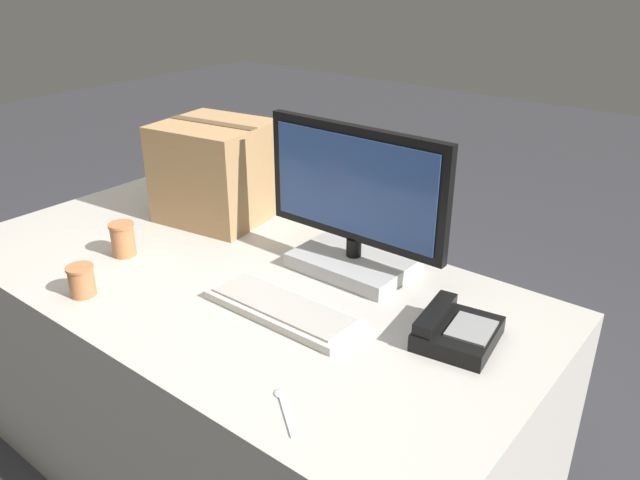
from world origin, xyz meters
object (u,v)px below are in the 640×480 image
desk_phone (455,331)px  spoon (283,404)px  paper_cup_left (123,239)px  keyboard (282,308)px  monitor (354,214)px  paper_cup_right (82,281)px  cardboard_box (216,171)px

desk_phone → spoon: size_ratio=1.69×
paper_cup_left → desk_phone: bearing=11.9°
desk_phone → keyboard: bearing=-166.4°
spoon → keyboard: bearing=-10.8°
keyboard → paper_cup_left: (-0.60, -0.05, 0.04)m
keyboard → desk_phone: size_ratio=1.96×
monitor → desk_phone: monitor is taller
monitor → paper_cup_right: (-0.48, -0.58, -0.13)m
desk_phone → cardboard_box: (-1.01, 0.18, 0.14)m
spoon → paper_cup_right: bearing=37.1°
spoon → monitor: bearing=-30.1°
monitor → keyboard: monitor is taller
desk_phone → cardboard_box: cardboard_box is taller
monitor → paper_cup_left: bearing=-149.0°
keyboard → paper_cup_right: (-0.48, -0.27, 0.03)m
paper_cup_right → spoon: 0.72m
monitor → spoon: bearing=-67.4°
spoon → cardboard_box: (-0.84, 0.61, 0.16)m
keyboard → spoon: (0.24, -0.27, -0.01)m
paper_cup_left → paper_cup_right: size_ratio=1.21×
monitor → spoon: size_ratio=4.48×
paper_cup_left → paper_cup_right: paper_cup_left is taller
desk_phone → spoon: desk_phone is taller
paper_cup_left → spoon: size_ratio=0.81×
paper_cup_right → monitor: bearing=50.2°
paper_cup_right → keyboard: bearing=28.9°
keyboard → paper_cup_left: bearing=-175.2°
desk_phone → paper_cup_right: (-0.89, -0.43, 0.02)m
monitor → keyboard: size_ratio=1.35×
keyboard → cardboard_box: 0.71m
keyboard → cardboard_box: (-0.60, 0.34, 0.15)m
desk_phone → paper_cup_right: bearing=-162.5°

